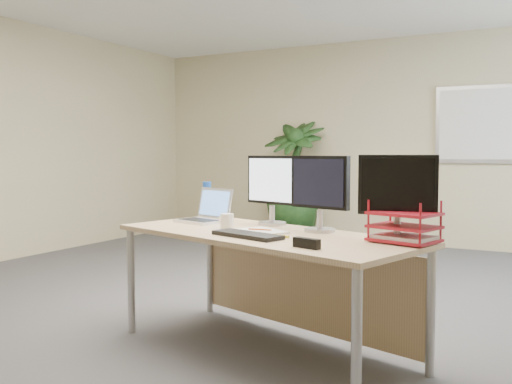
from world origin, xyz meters
The scene contains 17 objects.
floor centered at (0.00, 0.00, 0.00)m, with size 8.00×8.00×0.00m, color #4B4C51.
back_wall centered at (0.00, 4.00, 1.35)m, with size 7.00×0.04×2.70m, color #CAB58F.
whiteboard centered at (1.20, 3.97, 1.55)m, with size 1.30×0.04×0.95m.
desk centered at (0.43, -0.36, 0.58)m, with size 2.05×1.30×0.73m.
floor_plant centered at (-1.30, 3.70, 0.75)m, with size 0.84×0.84×1.50m, color #133416.
monitor_left centered at (0.27, -0.11, 0.99)m, with size 0.41×0.19×0.46m.
monitor_right centered at (0.67, -0.26, 0.99)m, with size 0.41×0.19×0.46m.
monitor_dark centered at (1.18, -0.40, 1.00)m, with size 0.42×0.19×0.47m.
laptop centered at (-0.21, -0.16, 0.79)m, with size 0.39×0.36×0.23m.
keyboard centered at (0.39, -0.66, 0.74)m, with size 0.44×0.15×0.02m, color black.
coffee_mug centered at (0.10, -0.40, 0.78)m, with size 0.12×0.08×0.09m.
spiral_notebook centered at (0.37, -0.47, 0.74)m, with size 0.30×0.23×0.01m, color white.
orange_pen centered at (0.37, -0.46, 0.75)m, with size 0.01×0.01×0.14m, color #D75517.
yellow_highlighter centered at (0.57, -0.58, 0.74)m, with size 0.02×0.02×0.11m, color gold.
water_bottle centered at (-0.34, 0.05, 0.86)m, with size 0.07×0.07×0.26m.
letter_tray centered at (1.23, -0.44, 0.80)m, with size 0.39×0.33×0.16m.
stapler centered at (0.84, -0.85, 0.76)m, with size 0.15×0.04×0.05m, color black.
Camera 1 is at (1.95, -3.47, 1.21)m, focal length 40.00 mm.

